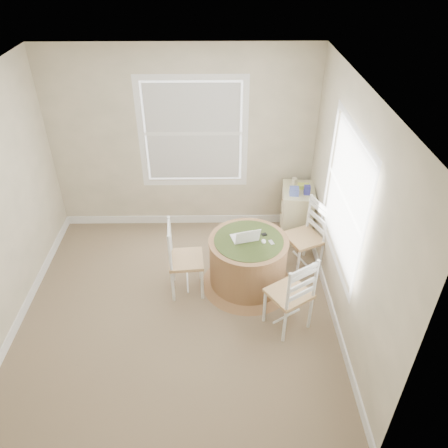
{
  "coord_description": "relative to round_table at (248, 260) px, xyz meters",
  "views": [
    {
      "loc": [
        0.49,
        -3.67,
        3.77
      ],
      "look_at": [
        0.54,
        0.45,
        0.9
      ],
      "focal_mm": 35.0,
      "sensor_mm": 36.0,
      "label": 1
    }
  ],
  "objects": [
    {
      "name": "corner_chest",
      "position": [
        0.74,
        1.01,
        0.01
      ],
      "size": [
        0.48,
        0.62,
        0.77
      ],
      "rotation": [
        0.0,
        0.0,
        -0.09
      ],
      "color": "beige",
      "rests_on": "ground"
    },
    {
      "name": "chair_near",
      "position": [
        0.4,
        -0.68,
        0.1
      ],
      "size": [
        0.57,
        0.56,
        0.95
      ],
      "primitive_type": null,
      "rotation": [
        0.0,
        0.0,
        3.71
      ],
      "color": "white",
      "rests_on": "ground"
    },
    {
      "name": "room",
      "position": [
        -0.67,
        -0.26,
        0.93
      ],
      "size": [
        3.64,
        3.64,
        2.64
      ],
      "color": "#8C7C59",
      "rests_on": "ground"
    },
    {
      "name": "mouse",
      "position": [
        0.17,
        -0.03,
        0.31
      ],
      "size": [
        0.08,
        0.1,
        0.03
      ],
      "primitive_type": "ellipsoid",
      "rotation": [
        0.0,
        0.0,
        0.33
      ],
      "color": "white",
      "rests_on": "round_table"
    },
    {
      "name": "box_yellow",
      "position": [
        0.81,
        1.05,
        0.43
      ],
      "size": [
        0.16,
        0.11,
        0.06
      ],
      "primitive_type": "cube",
      "rotation": [
        0.0,
        0.0,
        -0.09
      ],
      "color": "#C1D54B",
      "rests_on": "corner_chest"
    },
    {
      "name": "laptop",
      "position": [
        -0.04,
        0.02,
        0.33
      ],
      "size": [
        0.36,
        0.33,
        0.21
      ],
      "rotation": [
        0.0,
        0.0,
        3.42
      ],
      "color": "white",
      "rests_on": "round_table"
    },
    {
      "name": "cup_cream",
      "position": [
        0.7,
        1.17,
        0.44
      ],
      "size": [
        0.07,
        0.07,
        0.09
      ],
      "primitive_type": "cylinder",
      "color": "beige",
      "rests_on": "corner_chest"
    },
    {
      "name": "phone",
      "position": [
        0.26,
        -0.05,
        0.31
      ],
      "size": [
        0.07,
        0.1,
        0.02
      ],
      "primitive_type": "cube",
      "rotation": [
        0.0,
        0.0,
        0.33
      ],
      "color": "#B7BABF",
      "rests_on": "round_table"
    },
    {
      "name": "keys",
      "position": [
        0.19,
        0.1,
        0.31
      ],
      "size": [
        0.07,
        0.07,
        0.02
      ],
      "primitive_type": "cube",
      "rotation": [
        0.0,
        0.0,
        0.33
      ],
      "color": "black",
      "rests_on": "round_table"
    },
    {
      "name": "tissue_box",
      "position": [
        0.65,
        0.89,
        0.45
      ],
      "size": [
        0.13,
        0.13,
        0.1
      ],
      "primitive_type": "cube",
      "rotation": [
        0.0,
        0.0,
        -0.09
      ],
      "color": "#576AC7",
      "rests_on": "corner_chest"
    },
    {
      "name": "round_table",
      "position": [
        0.0,
        0.0,
        0.0
      ],
      "size": [
        1.13,
        1.13,
        0.68
      ],
      "rotation": [
        0.0,
        0.0,
        0.33
      ],
      "color": "#8C613E",
      "rests_on": "ground"
    },
    {
      "name": "box_blue",
      "position": [
        0.83,
        0.9,
        0.46
      ],
      "size": [
        0.09,
        0.09,
        0.12
      ],
      "primitive_type": "cube",
      "rotation": [
        0.0,
        0.0,
        -0.09
      ],
      "color": "#303192",
      "rests_on": "corner_chest"
    },
    {
      "name": "chair_right",
      "position": [
        0.72,
        0.31,
        0.1
      ],
      "size": [
        0.53,
        0.54,
        0.95
      ],
      "primitive_type": null,
      "rotation": [
        0.0,
        0.0,
        -1.16
      ],
      "color": "white",
      "rests_on": "ground"
    },
    {
      "name": "chair_left",
      "position": [
        -0.74,
        -0.09,
        0.1
      ],
      "size": [
        0.44,
        0.45,
        0.95
      ],
      "primitive_type": null,
      "rotation": [
        0.0,
        0.0,
        1.66
      ],
      "color": "white",
      "rests_on": "ground"
    }
  ]
}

